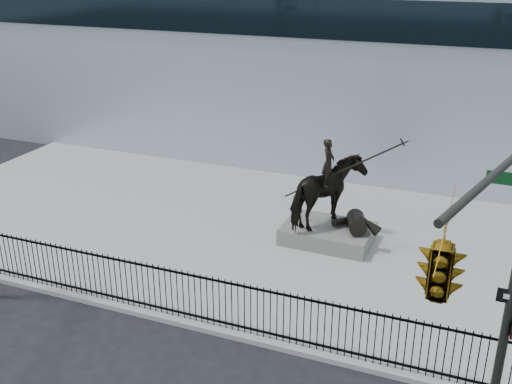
% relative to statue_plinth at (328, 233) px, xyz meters
% --- Properties ---
extents(ground, '(120.00, 120.00, 0.00)m').
position_rel_statue_plinth_xyz_m(ground, '(-1.48, -7.27, -0.43)').
color(ground, black).
rests_on(ground, ground).
extents(plaza, '(30.00, 12.00, 0.15)m').
position_rel_statue_plinth_xyz_m(plaza, '(-1.48, -0.27, -0.36)').
color(plaza, '#959592').
rests_on(plaza, ground).
extents(building, '(44.00, 14.00, 9.00)m').
position_rel_statue_plinth_xyz_m(building, '(-1.48, 12.73, 4.07)').
color(building, '#B3BBC3').
rests_on(building, ground).
extents(picket_fence, '(22.10, 0.10, 1.50)m').
position_rel_statue_plinth_xyz_m(picket_fence, '(-1.48, -6.02, 0.47)').
color(picket_fence, black).
rests_on(picket_fence, plaza).
extents(statue_plinth, '(3.06, 2.14, 0.57)m').
position_rel_statue_plinth_xyz_m(statue_plinth, '(0.00, 0.00, 0.00)').
color(statue_plinth, '#605E58').
rests_on(statue_plinth, plaza).
extents(equestrian_statue, '(3.86, 2.43, 3.27)m').
position_rel_statue_plinth_xyz_m(equestrian_statue, '(0.06, -0.00, 1.47)').
color(equestrian_statue, black).
rests_on(equestrian_statue, statue_plinth).
extents(traffic_signal_right, '(2.17, 6.86, 7.00)m').
position_rel_statue_plinth_xyz_m(traffic_signal_right, '(4.99, -9.27, 4.42)').
color(traffic_signal_right, black).
rests_on(traffic_signal_right, ground).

